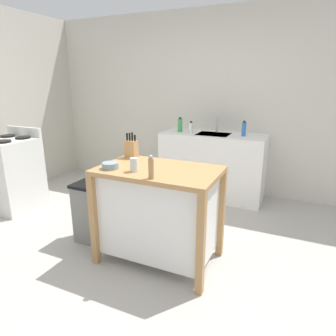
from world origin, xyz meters
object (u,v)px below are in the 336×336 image
object	(u,v)px
knife_block	(131,149)
drinking_cup	(134,165)
trash_bin	(93,212)
sink_faucet	(217,125)
bottle_hand_soap	(191,128)
pepper_grinder	(151,168)
kitchen_island	(159,210)
bowl_ceramic_wide	(110,165)
bottle_dish_soap	(244,129)
bottle_spray_cleaner	(180,125)
stove	(11,173)

from	to	relation	value
knife_block	drinking_cup	world-z (taller)	knife_block
trash_bin	sink_faucet	bearing A→B (deg)	68.16
sink_faucet	bottle_hand_soap	bearing A→B (deg)	-142.31
bottle_hand_soap	trash_bin	bearing A→B (deg)	-105.30
pepper_grinder	trash_bin	bearing A→B (deg)	160.88
kitchen_island	knife_block	distance (m)	0.67
bowl_ceramic_wide	bottle_dish_soap	bearing A→B (deg)	68.23
bottle_hand_soap	knife_block	bearing A→B (deg)	-93.65
pepper_grinder	kitchen_island	bearing A→B (deg)	104.72
kitchen_island	bottle_dish_soap	world-z (taller)	bottle_dish_soap
knife_block	drinking_cup	size ratio (longest dim) A/B	2.17
bottle_spray_cleaner	bottle_hand_soap	size ratio (longest dim) A/B	1.22
sink_faucet	bottle_spray_cleaner	bearing A→B (deg)	-158.73
trash_bin	bottle_spray_cleaner	size ratio (longest dim) A/B	3.02
trash_bin	bottle_dish_soap	xyz separation A→B (m)	(1.17, 1.74, 0.69)
bowl_ceramic_wide	stove	size ratio (longest dim) A/B	0.14
bowl_ceramic_wide	bottle_hand_soap	distance (m)	1.85
kitchen_island	bottle_hand_soap	xyz separation A→B (m)	(-0.32, 1.67, 0.49)
knife_block	bottle_spray_cleaner	xyz separation A→B (m)	(-0.09, 1.49, 0.03)
bottle_hand_soap	kitchen_island	bearing A→B (deg)	-79.23
knife_block	bottle_hand_soap	size ratio (longest dim) A/B	1.48
bottle_spray_cleaner	bowl_ceramic_wide	bearing A→B (deg)	-86.25
knife_block	drinking_cup	distance (m)	0.47
stove	bowl_ceramic_wide	bearing A→B (deg)	-13.51
bottle_dish_soap	stove	size ratio (longest dim) A/B	0.20
pepper_grinder	stove	distance (m)	2.47
trash_bin	sink_faucet	distance (m)	2.15
sink_faucet	trash_bin	bearing A→B (deg)	-111.84
bottle_spray_cleaner	drinking_cup	bearing A→B (deg)	-79.31
kitchen_island	knife_block	bearing A→B (deg)	150.72
bottle_spray_cleaner	knife_block	bearing A→B (deg)	-86.50
trash_bin	drinking_cup	bearing A→B (deg)	-16.30
drinking_cup	bottle_spray_cleaner	world-z (taller)	bottle_spray_cleaner
knife_block	sink_faucet	world-z (taller)	knife_block
trash_bin	bottle_hand_soap	xyz separation A→B (m)	(0.45, 1.65, 0.68)
bottle_hand_soap	stove	xyz separation A→B (m)	(-1.96, -1.39, -0.53)
bowl_ceramic_wide	bottle_spray_cleaner	distance (m)	1.90
sink_faucet	bowl_ceramic_wide	bearing A→B (deg)	-99.89
bowl_ceramic_wide	pepper_grinder	size ratio (longest dim) A/B	0.75
knife_block	stove	size ratio (longest dim) A/B	0.24
kitchen_island	knife_block	size ratio (longest dim) A/B	4.20
kitchen_island	sink_faucet	bearing A→B (deg)	90.41
drinking_cup	bottle_spray_cleaner	distance (m)	1.91
kitchen_island	stove	distance (m)	2.29
drinking_cup	trash_bin	xyz separation A→B (m)	(-0.62, 0.18, -0.63)
knife_block	bowl_ceramic_wide	distance (m)	0.41
knife_block	bottle_hand_soap	world-z (taller)	knife_block
bottle_dish_soap	pepper_grinder	bearing A→B (deg)	-99.07
bottle_dish_soap	stove	world-z (taller)	bottle_dish_soap
pepper_grinder	stove	bearing A→B (deg)	166.78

